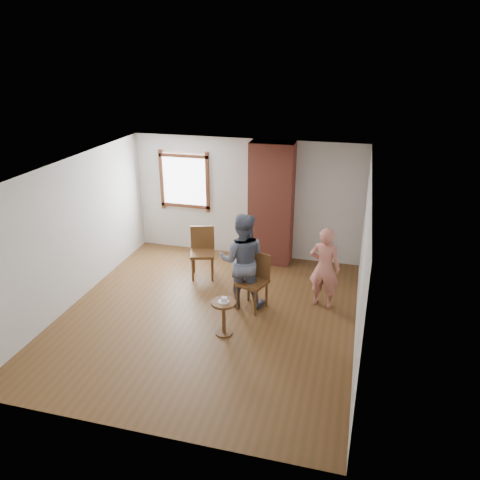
% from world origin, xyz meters
% --- Properties ---
extents(ground, '(5.50, 5.50, 0.00)m').
position_xyz_m(ground, '(0.00, 0.00, 0.00)').
color(ground, brown).
rests_on(ground, ground).
extents(room_shell, '(5.04, 5.52, 2.62)m').
position_xyz_m(room_shell, '(-0.06, 0.61, 1.81)').
color(room_shell, silver).
rests_on(room_shell, ground).
extents(brick_chimney, '(0.90, 0.50, 2.60)m').
position_xyz_m(brick_chimney, '(0.60, 2.50, 1.30)').
color(brick_chimney, '#AF503E').
rests_on(brick_chimney, ground).
extents(stoneware_crock, '(0.42, 0.42, 0.46)m').
position_xyz_m(stoneware_crock, '(0.01, 2.40, 0.23)').
color(stoneware_crock, tan).
rests_on(stoneware_crock, ground).
extents(dark_pot, '(0.17, 0.17, 0.16)m').
position_xyz_m(dark_pot, '(-0.75, 2.32, 0.08)').
color(dark_pot, black).
rests_on(dark_pot, ground).
extents(dining_chair_left, '(0.59, 0.59, 1.02)m').
position_xyz_m(dining_chair_left, '(-0.60, 1.49, 0.57)').
color(dining_chair_left, brown).
rests_on(dining_chair_left, ground).
extents(dining_chair_right, '(0.60, 0.60, 1.01)m').
position_xyz_m(dining_chair_right, '(0.70, 0.54, 0.57)').
color(dining_chair_right, brown).
rests_on(dining_chair_right, ground).
extents(side_table, '(0.40, 0.40, 0.60)m').
position_xyz_m(side_table, '(0.43, -0.46, 0.40)').
color(side_table, brown).
rests_on(side_table, ground).
extents(cake_plate, '(0.18, 0.18, 0.01)m').
position_xyz_m(cake_plate, '(0.43, -0.46, 0.60)').
color(cake_plate, white).
rests_on(cake_plate, side_table).
extents(cake_slice, '(0.08, 0.07, 0.06)m').
position_xyz_m(cake_slice, '(0.44, -0.46, 0.64)').
color(cake_slice, white).
rests_on(cake_slice, cake_plate).
extents(man, '(0.92, 0.76, 1.74)m').
position_xyz_m(man, '(0.47, 0.56, 0.87)').
color(man, '#131B35').
rests_on(man, ground).
extents(person_pink, '(0.60, 0.45, 1.50)m').
position_xyz_m(person_pink, '(1.89, 0.87, 0.75)').
color(person_pink, '#CA7565').
rests_on(person_pink, ground).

